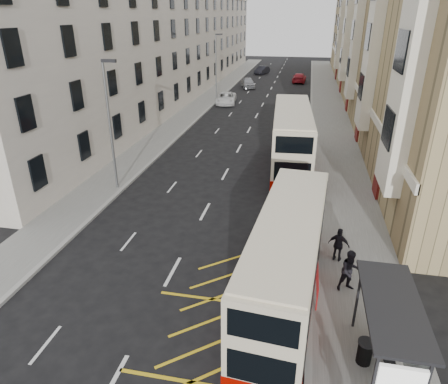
% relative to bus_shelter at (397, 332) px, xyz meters
% --- Properties ---
extents(ground, '(200.00, 200.00, 0.00)m').
position_rel_bus_shelter_xyz_m(ground, '(-8.34, 0.39, -2.14)').
color(ground, black).
rests_on(ground, ground).
extents(pavement_right, '(4.00, 120.00, 0.15)m').
position_rel_bus_shelter_xyz_m(pavement_right, '(-0.34, 30.39, -2.06)').
color(pavement_right, slate).
rests_on(pavement_right, ground).
extents(pavement_left, '(3.00, 120.00, 0.15)m').
position_rel_bus_shelter_xyz_m(pavement_left, '(-15.84, 30.39, -2.06)').
color(pavement_left, slate).
rests_on(pavement_left, ground).
extents(kerb_right, '(0.25, 120.00, 0.15)m').
position_rel_bus_shelter_xyz_m(kerb_right, '(-2.34, 30.39, -2.06)').
color(kerb_right, gray).
rests_on(kerb_right, ground).
extents(kerb_left, '(0.25, 120.00, 0.15)m').
position_rel_bus_shelter_xyz_m(kerb_left, '(-14.34, 30.39, -2.06)').
color(kerb_left, gray).
rests_on(kerb_left, ground).
extents(road_markings, '(10.00, 110.00, 0.01)m').
position_rel_bus_shelter_xyz_m(road_markings, '(-8.34, 45.39, -2.13)').
color(road_markings, silver).
rests_on(road_markings, ground).
extents(terrace_right, '(10.75, 79.00, 15.25)m').
position_rel_bus_shelter_xyz_m(terrace_right, '(6.54, 45.77, 5.38)').
color(terrace_right, tan).
rests_on(terrace_right, ground).
extents(terrace_left, '(9.18, 79.00, 13.25)m').
position_rel_bus_shelter_xyz_m(terrace_left, '(-21.77, 45.89, 4.38)').
color(terrace_left, beige).
rests_on(terrace_left, ground).
extents(bus_shelter, '(1.65, 4.25, 2.70)m').
position_rel_bus_shelter_xyz_m(bus_shelter, '(0.00, 0.00, 0.00)').
color(bus_shelter, black).
rests_on(bus_shelter, pavement_right).
extents(guard_railing, '(0.06, 6.56, 1.01)m').
position_rel_bus_shelter_xyz_m(guard_railing, '(-2.09, 6.14, -1.28)').
color(guard_railing, red).
rests_on(guard_railing, pavement_right).
extents(street_lamp_near, '(0.93, 0.18, 8.00)m').
position_rel_bus_shelter_xyz_m(street_lamp_near, '(-14.69, 12.39, 2.50)').
color(street_lamp_near, slate).
rests_on(street_lamp_near, pavement_left).
extents(street_lamp_far, '(0.93, 0.18, 8.00)m').
position_rel_bus_shelter_xyz_m(street_lamp_far, '(-14.69, 42.39, 2.50)').
color(street_lamp_far, slate).
rests_on(street_lamp_far, pavement_left).
extents(double_decker_front, '(3.07, 10.01, 3.93)m').
position_rel_bus_shelter_xyz_m(double_decker_front, '(-3.34, 3.18, -0.13)').
color(double_decker_front, beige).
rests_on(double_decker_front, ground).
extents(double_decker_rear, '(3.24, 11.31, 4.46)m').
position_rel_bus_shelter_xyz_m(double_decker_rear, '(-3.90, 18.31, 0.13)').
color(double_decker_rear, beige).
rests_on(double_decker_rear, ground).
extents(litter_bin, '(0.53, 0.53, 0.87)m').
position_rel_bus_shelter_xyz_m(litter_bin, '(-0.61, 0.66, -1.54)').
color(litter_bin, black).
rests_on(litter_bin, pavement_right).
extents(pedestrian_mid, '(1.07, 0.95, 1.82)m').
position_rel_bus_shelter_xyz_m(pedestrian_mid, '(-0.81, 4.44, -1.08)').
color(pedestrian_mid, black).
rests_on(pedestrian_mid, pavement_right).
extents(pedestrian_far, '(1.03, 0.66, 1.63)m').
position_rel_bus_shelter_xyz_m(pedestrian_far, '(-1.12, 6.55, -1.17)').
color(pedestrian_far, black).
rests_on(pedestrian_far, pavement_right).
extents(white_van, '(2.84, 5.23, 1.39)m').
position_rel_bus_shelter_xyz_m(white_van, '(-12.92, 39.92, -1.44)').
color(white_van, silver).
rests_on(white_van, ground).
extents(car_silver, '(3.02, 4.84, 1.54)m').
position_rel_bus_shelter_xyz_m(car_silver, '(-11.94, 51.99, -1.37)').
color(car_silver, '#94969B').
rests_on(car_silver, ground).
extents(car_dark, '(2.65, 4.54, 1.42)m').
position_rel_bus_shelter_xyz_m(car_dark, '(-11.46, 67.21, -1.43)').
color(car_dark, black).
rests_on(car_dark, ground).
extents(car_red, '(2.23, 5.10, 1.46)m').
position_rel_bus_shelter_xyz_m(car_red, '(-4.41, 58.82, -1.41)').
color(car_red, '#B01925').
rests_on(car_red, ground).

